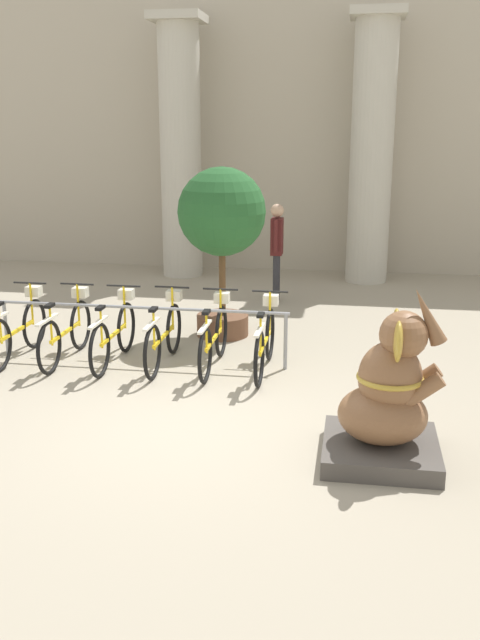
{
  "coord_description": "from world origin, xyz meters",
  "views": [
    {
      "loc": [
        1.69,
        -6.85,
        3.11
      ],
      "look_at": [
        0.45,
        0.66,
        1.0
      ],
      "focal_mm": 40.0,
      "sensor_mm": 36.0,
      "label": 1
    }
  ],
  "objects": [
    {
      "name": "ground_plane",
      "position": [
        0.0,
        0.0,
        0.0
      ],
      "size": [
        60.0,
        60.0,
        0.0
      ],
      "primitive_type": "plane",
      "color": "#9E937F"
    },
    {
      "name": "building_facade",
      "position": [
        0.0,
        8.6,
        3.0
      ],
      "size": [
        20.0,
        0.2,
        6.0
      ],
      "color": "#B2A893",
      "rests_on": "ground_plane"
    },
    {
      "name": "column_left",
      "position": [
        -1.91,
        7.6,
        2.62
      ],
      "size": [
        1.04,
        1.04,
        5.16
      ],
      "color": "#BCB7A8",
      "rests_on": "ground_plane"
    },
    {
      "name": "column_right",
      "position": [
        1.91,
        7.6,
        2.62
      ],
      "size": [
        1.04,
        1.04,
        5.16
      ],
      "color": "#BCB7A8",
      "rests_on": "ground_plane"
    },
    {
      "name": "bike_rack",
      "position": [
        -1.1,
        1.95,
        0.61
      ],
      "size": [
        3.98,
        0.05,
        0.77
      ],
      "color": "gray",
      "rests_on": "ground_plane"
    },
    {
      "name": "bicycle_0",
      "position": [
        -2.79,
        1.81,
        0.41
      ],
      "size": [
        0.48,
        1.77,
        0.97
      ],
      "color": "black",
      "rests_on": "ground_plane"
    },
    {
      "name": "bicycle_1",
      "position": [
        -2.11,
        1.85,
        0.41
      ],
      "size": [
        0.48,
        1.77,
        0.97
      ],
      "color": "black",
      "rests_on": "ground_plane"
    },
    {
      "name": "bicycle_2",
      "position": [
        -1.44,
        1.84,
        0.41
      ],
      "size": [
        0.48,
        1.77,
        0.97
      ],
      "color": "black",
      "rests_on": "ground_plane"
    },
    {
      "name": "bicycle_3",
      "position": [
        -0.76,
        1.88,
        0.41
      ],
      "size": [
        0.48,
        1.77,
        0.97
      ],
      "color": "black",
      "rests_on": "ground_plane"
    },
    {
      "name": "bicycle_4",
      "position": [
        -0.09,
        1.86,
        0.41
      ],
      "size": [
        0.48,
        1.77,
        0.97
      ],
      "color": "black",
      "rests_on": "ground_plane"
    },
    {
      "name": "bicycle_5",
      "position": [
        0.59,
        1.83,
        0.41
      ],
      "size": [
        0.48,
        1.77,
        0.97
      ],
      "color": "black",
      "rests_on": "ground_plane"
    },
    {
      "name": "elephant_statue",
      "position": [
        2.04,
        -0.47,
        0.58
      ],
      "size": [
        1.09,
        1.09,
        1.72
      ],
      "color": "#4C4742",
      "rests_on": "ground_plane"
    },
    {
      "name": "person_pedestrian",
      "position": [
        0.31,
        5.58,
        1.06
      ],
      "size": [
        0.23,
        0.47,
        1.75
      ],
      "color": "#28282D",
      "rests_on": "ground_plane"
    },
    {
      "name": "potted_tree",
      "position": [
        -0.26,
        3.35,
        1.72
      ],
      "size": [
        1.29,
        1.29,
        2.51
      ],
      "color": "brown",
      "rests_on": "ground_plane"
    }
  ]
}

